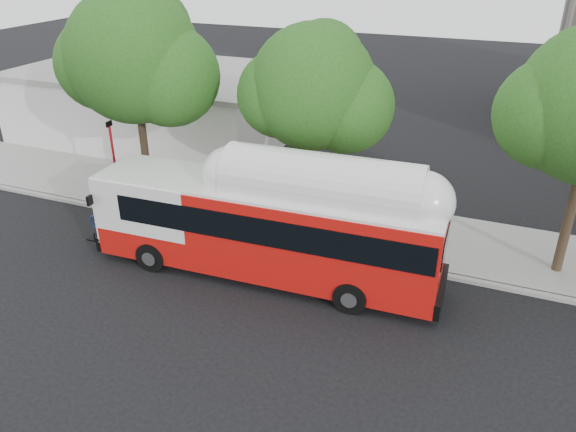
% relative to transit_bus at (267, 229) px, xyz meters
% --- Properties ---
extents(ground, '(120.00, 120.00, 0.00)m').
position_rel_transit_bus_xyz_m(ground, '(1.11, -1.64, -1.90)').
color(ground, black).
rests_on(ground, ground).
extents(sidewalk, '(60.00, 5.00, 0.15)m').
position_rel_transit_bus_xyz_m(sidewalk, '(1.11, 4.86, -1.82)').
color(sidewalk, gray).
rests_on(sidewalk, ground).
extents(curb_strip, '(60.00, 0.30, 0.15)m').
position_rel_transit_bus_xyz_m(curb_strip, '(1.11, 2.26, -1.82)').
color(curb_strip, gray).
rests_on(curb_strip, ground).
extents(red_curb_segment, '(10.00, 0.32, 0.16)m').
position_rel_transit_bus_xyz_m(red_curb_segment, '(-1.89, 2.26, -1.82)').
color(red_curb_segment, maroon).
rests_on(red_curb_segment, ground).
extents(street_tree_left, '(6.67, 5.80, 9.74)m').
position_rel_transit_bus_xyz_m(street_tree_left, '(-7.42, 3.92, 4.71)').
color(street_tree_left, '#2D2116').
rests_on(street_tree_left, ground).
extents(street_tree_mid, '(5.75, 5.00, 8.62)m').
position_rel_transit_bus_xyz_m(street_tree_mid, '(0.52, 4.42, 4.01)').
color(street_tree_mid, '#2D2116').
rests_on(street_tree_mid, ground).
extents(low_commercial_bldg, '(16.20, 10.20, 4.25)m').
position_rel_transit_bus_xyz_m(low_commercial_bldg, '(-12.89, 12.36, 0.26)').
color(low_commercial_bldg, silver).
rests_on(low_commercial_bldg, ground).
extents(transit_bus, '(13.80, 3.27, 4.06)m').
position_rel_transit_bus_xyz_m(transit_bus, '(0.00, 0.00, 0.00)').
color(transit_bus, red).
rests_on(transit_bus, ground).
extents(signal_pole, '(0.12, 0.39, 4.15)m').
position_rel_transit_bus_xyz_m(signal_pole, '(-8.84, 2.81, 0.23)').
color(signal_pole, red).
rests_on(signal_pole, ground).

